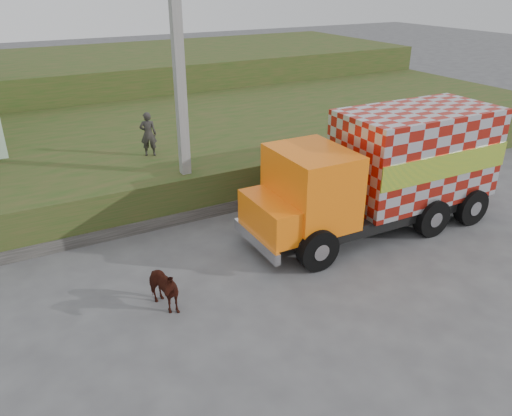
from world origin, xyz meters
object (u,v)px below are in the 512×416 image
utility_pole (181,95)px  cow (161,288)px  pedestrian (148,134)px  cargo_truck (387,170)px

utility_pole → cow: bearing=-118.3°
pedestrian → cow: bearing=95.3°
utility_pole → pedestrian: utility_pole is taller
cargo_truck → cow: 7.90m
cargo_truck → cow: (-7.73, -0.90, -1.33)m
cow → pedestrian: pedestrian is taller
pedestrian → cargo_truck: bearing=154.8°
utility_pole → cargo_truck: (5.20, -3.80, -2.17)m
pedestrian → utility_pole: bearing=123.6°
utility_pole → cargo_truck: utility_pole is taller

